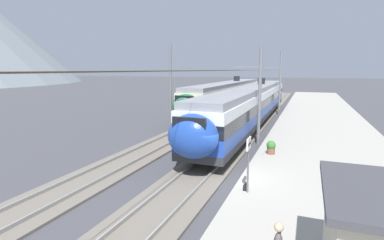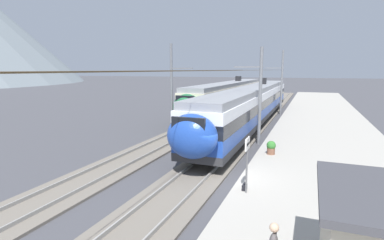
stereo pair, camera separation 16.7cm
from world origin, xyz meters
The scene contains 12 objects.
ground_plane centered at (0.00, 0.00, 0.00)m, with size 400.00×400.00×0.00m, color #424247.
platform_slab centered at (0.00, -4.96, 0.19)m, with size 120.00×8.50×0.38m, color #A39E93.
track_near centered at (0.00, 1.62, 0.07)m, with size 120.00×3.00×0.28m.
track_far centered at (0.00, 6.44, 0.07)m, with size 120.00×3.00×0.28m.
train_near_platform centered at (16.15, 1.62, 2.23)m, with size 34.83×2.86×4.27m.
train_far_track centered at (25.11, 6.44, 2.23)m, with size 30.83×2.89×4.27m.
catenary_mast_mid centered at (8.32, -0.07, 3.77)m, with size 47.34×2.15×7.11m.
catenary_mast_east centered at (24.60, -0.08, 4.07)m, with size 47.34×2.15×7.81m.
catenary_mast_far_side centered at (11.41, 8.24, 4.08)m, with size 47.34×2.25×7.84m.
platform_sign centered at (-1.88, -1.37, 2.11)m, with size 0.70×0.08×2.37m.
handbag_near_sign centered at (-1.64, -1.26, 0.51)m, with size 0.32×0.18×0.37m.
potted_plant_platform_edge centered at (4.51, -1.60, 0.84)m, with size 0.56×0.56×0.83m.
Camera 2 is at (-13.94, -3.70, 5.52)m, focal length 28.26 mm.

